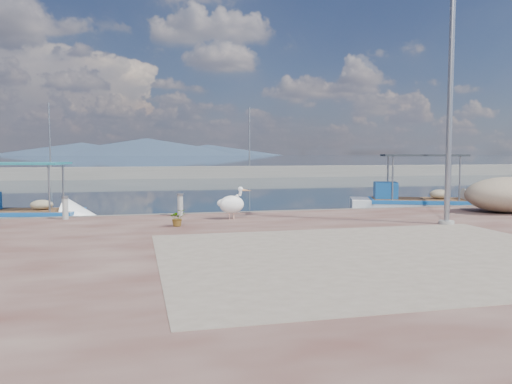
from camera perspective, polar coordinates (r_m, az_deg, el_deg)
The scene contains 13 objects.
ground at distance 13.08m, azimuth 3.93°, elevation -6.95°, with size 1400.00×1400.00×0.00m, color #162635.
quay at distance 7.69m, azimuth 17.88°, elevation -13.43°, with size 44.00×22.00×0.50m, color #46231E.
quay_patch at distance 10.63m, azimuth 14.07°, elevation -6.96°, with size 9.00×7.00×0.01m, color gray.
breakwater at distance 52.40m, azimuth -9.32°, elevation 2.23°, with size 120.00×2.20×7.50m.
mountains at distance 662.31m, azimuth -12.89°, elevation 4.94°, with size 370.00×280.00×22.00m.
boat_left at distance 19.91m, azimuth -25.16°, elevation -2.83°, with size 5.73×2.89×2.63m.
boat_right at distance 22.83m, azimuth 18.23°, elevation -1.69°, with size 6.48×4.09×2.96m.
pelican at distance 15.79m, azimuth -2.74°, elevation -1.35°, with size 1.09×0.71×1.03m.
lamp_post at distance 15.71m, azimuth 21.21°, elevation 8.59°, with size 0.44×0.96×7.00m.
bollard_near at distance 16.82m, azimuth -8.65°, elevation -1.32°, with size 0.25×0.25×0.75m.
bollard_far at distance 16.87m, azimuth -20.97°, elevation -1.57°, with size 0.24×0.24×0.74m.
potted_plant at distance 14.42m, azimuth -8.96°, elevation -2.92°, with size 0.45×0.39×0.49m, color #33722D.
net_pile_c at distance 19.70m, azimuth 26.89°, elevation -0.27°, with size 3.19×2.28×1.25m, color tan.
Camera 1 is at (-3.86, -12.22, 2.58)m, focal length 35.00 mm.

